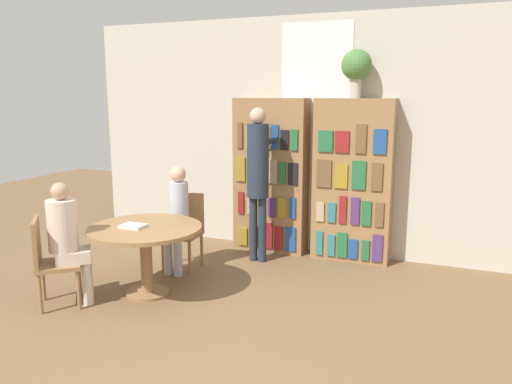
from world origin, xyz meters
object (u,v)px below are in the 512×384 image
at_px(bookshelf_right, 353,181).
at_px(librarian_standing, 258,170).
at_px(reading_table, 145,239).
at_px(chair_near_camera, 50,258).
at_px(chair_left_side, 185,227).
at_px(seated_reader_left, 177,214).
at_px(flower_vase, 357,67).
at_px(seated_reader_right, 68,236).
at_px(bookshelf_left, 271,176).

bearing_deg(bookshelf_right, librarian_standing, -154.41).
relative_size(reading_table, chair_near_camera, 1.30).
height_order(chair_near_camera, chair_left_side, same).
bearing_deg(seated_reader_left, librarian_standing, -140.72).
bearing_deg(flower_vase, chair_near_camera, -133.67).
height_order(bookshelf_right, reading_table, bookshelf_right).
height_order(flower_vase, chair_near_camera, flower_vase).
distance_m(chair_left_side, seated_reader_right, 1.48).
bearing_deg(chair_near_camera, chair_left_side, 117.00).
relative_size(seated_reader_left, seated_reader_right, 1.01).
relative_size(bookshelf_left, seated_reader_right, 1.63).
bearing_deg(reading_table, chair_near_camera, -139.52).
height_order(bookshelf_left, librarian_standing, bookshelf_left).
bearing_deg(seated_reader_right, chair_left_side, 120.15).
height_order(flower_vase, seated_reader_right, flower_vase).
bearing_deg(flower_vase, chair_left_side, -150.35).
height_order(reading_table, chair_left_side, chair_left_side).
relative_size(flower_vase, seated_reader_left, 0.46).
bearing_deg(seated_reader_right, bookshelf_right, 96.01).
height_order(bookshelf_left, reading_table, bookshelf_left).
bearing_deg(chair_left_side, flower_vase, -154.83).
bearing_deg(bookshelf_left, chair_near_camera, -118.07).
bearing_deg(librarian_standing, reading_table, -115.20).
xyz_separation_m(chair_near_camera, librarian_standing, (1.36, 2.01, 0.65)).
height_order(chair_left_side, seated_reader_right, seated_reader_right).
distance_m(flower_vase, chair_left_side, 2.76).
distance_m(chair_left_side, librarian_standing, 1.10).
bearing_deg(seated_reader_left, bookshelf_right, -150.48).
height_order(flower_vase, chair_left_side, flower_vase).
bearing_deg(chair_near_camera, seated_reader_left, 113.66).
height_order(chair_left_side, librarian_standing, librarian_standing).
bearing_deg(reading_table, bookshelf_right, 48.21).
xyz_separation_m(bookshelf_right, flower_vase, (-0.01, 0.00, 1.36)).
distance_m(seated_reader_right, librarian_standing, 2.29).
height_order(bookshelf_left, seated_reader_right, bookshelf_left).
relative_size(chair_near_camera, chair_left_side, 1.00).
bearing_deg(chair_left_side, chair_near_camera, 63.00).
height_order(bookshelf_left, flower_vase, flower_vase).
distance_m(bookshelf_right, flower_vase, 1.36).
distance_m(chair_near_camera, seated_reader_left, 1.47).
xyz_separation_m(seated_reader_right, librarian_standing, (1.22, 1.89, 0.44)).
bearing_deg(reading_table, seated_reader_right, -139.52).
height_order(bookshelf_left, seated_reader_left, bookshelf_left).
bearing_deg(chair_near_camera, seated_reader_right, 90.00).
relative_size(chair_left_side, librarian_standing, 0.47).
distance_m(bookshelf_left, reading_table, 2.06).
bearing_deg(librarian_standing, bookshelf_left, 92.52).
relative_size(bookshelf_left, reading_table, 1.73).
bearing_deg(chair_left_side, seated_reader_right, 66.15).
xyz_separation_m(reading_table, chair_left_side, (-0.07, 0.91, -0.11)).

